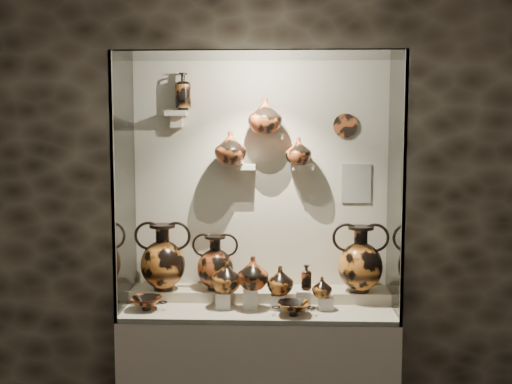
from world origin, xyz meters
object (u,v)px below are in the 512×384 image
jug_a (226,276)px  ovoid_vase_c (298,151)px  jug_b (253,273)px  lekythos_small (306,276)px  amphora_right (360,259)px  kylix_left (147,302)px  ovoid_vase_b (265,116)px  jug_c (280,280)px  amphora_left (163,257)px  ovoid_vase_a (230,148)px  lekythos_tall (183,89)px  kylix_right (293,307)px  jug_e (322,287)px  amphora_mid (215,262)px

jug_a → ovoid_vase_c: ovoid_vase_c is taller
jug_b → lekythos_small: size_ratio=1.15×
amphora_right → kylix_left: (-1.34, -0.22, -0.24)m
jug_a → ovoid_vase_b: (0.24, 0.22, 1.00)m
jug_c → lekythos_small: size_ratio=0.99×
kylix_left → amphora_left: bearing=52.9°
ovoid_vase_a → lekythos_tall: bearing=172.9°
jug_c → kylix_right: bearing=-82.3°
lekythos_tall → jug_e: bearing=-30.6°
kylix_right → ovoid_vase_a: ovoid_vase_a is taller
ovoid_vase_b → lekythos_small: bearing=-37.9°
jug_a → kylix_right: (0.42, -0.15, -0.15)m
jug_a → ovoid_vase_c: bearing=19.4°
kylix_left → ovoid_vase_b: (0.73, 0.28, 1.15)m
amphora_right → jug_e: 0.34m
jug_c → ovoid_vase_b: (-0.10, 0.22, 1.02)m
amphora_right → lekythos_tall: (-1.15, 0.12, 1.09)m
amphora_left → ovoid_vase_c: (0.88, 0.09, 0.69)m
jug_c → amphora_left: bearing=148.1°
jug_c → lekythos_tall: 1.38m
jug_e → lekythos_tall: size_ratio=0.47×
jug_c → ovoid_vase_a: 0.91m
lekythos_small → jug_e: bearing=-13.6°
lekythos_tall → jug_b: bearing=-44.8°
jug_b → lekythos_tall: size_ratio=0.74×
lekythos_tall → jug_c: bearing=-35.0°
ovoid_vase_c → jug_c: bearing=-133.0°
amphora_right → ovoid_vase_a: size_ratio=2.01×
amphora_mid → jug_a: amphora_mid is taller
ovoid_vase_c → amphora_left: bearing=168.5°
jug_b → jug_c: jug_b is taller
jug_c → amphora_right: bearing=-4.4°
jug_a → ovoid_vase_a: (0.01, 0.22, 0.80)m
amphora_right → jug_c: 0.55m
amphora_mid → kylix_right: 0.64m
kylix_right → lekythos_tall: bearing=159.6°
ovoid_vase_a → amphora_mid: bearing=-156.0°
ovoid_vase_b → amphora_mid: bearing=-172.9°
amphora_left → ovoid_vase_b: size_ratio=1.91×
jug_c → kylix_left: jug_c is taller
jug_a → lekythos_small: 0.50m
jug_c → kylix_left: bearing=164.0°
ovoid_vase_b → jug_c: bearing=-63.5°
amphora_right → ovoid_vase_c: (-0.40, 0.09, 0.69)m
jug_a → lekythos_tall: (-0.30, 0.27, 1.18)m
amphora_left → ovoid_vase_b: 1.13m
jug_a → jug_b: bearing=-18.6°
amphora_right → lekythos_small: bearing=-141.2°
jug_a → jug_e: jug_a is taller
amphora_left → kylix_right: size_ratio=1.75×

